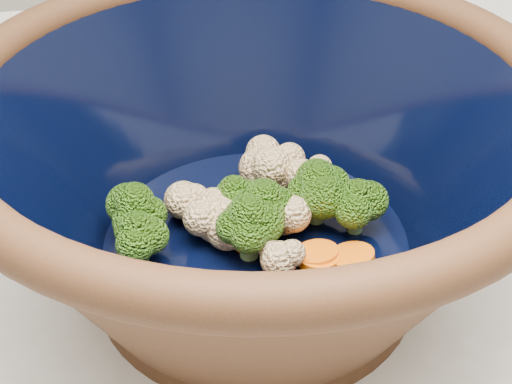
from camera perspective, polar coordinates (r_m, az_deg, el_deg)
The scene contains 2 objects.
mixing_bowl at distance 0.49m, azimuth 0.00°, elevation 1.60°, with size 0.40×0.40×0.18m.
vegetable_pile at distance 0.51m, azimuth -0.50°, elevation -1.34°, with size 0.20×0.19×0.05m.
Camera 1 is at (-0.11, -0.35, 1.28)m, focal length 50.00 mm.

